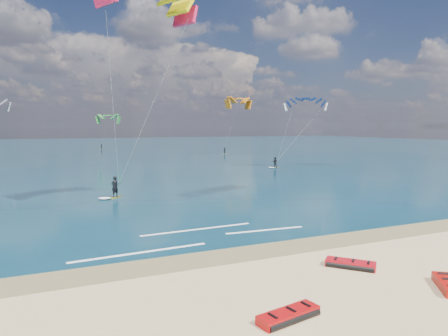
% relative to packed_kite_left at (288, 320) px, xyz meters
% --- Properties ---
extents(ground, '(320.00, 320.00, 0.00)m').
position_rel_packed_kite_left_xyz_m(ground, '(-1.13, 43.74, 0.00)').
color(ground, tan).
rests_on(ground, ground).
extents(wet_sand_strip, '(320.00, 2.40, 0.01)m').
position_rel_packed_kite_left_xyz_m(wet_sand_strip, '(-1.13, 6.74, 0.00)').
color(wet_sand_strip, brown).
rests_on(wet_sand_strip, ground).
extents(sea, '(320.00, 200.00, 0.04)m').
position_rel_packed_kite_left_xyz_m(sea, '(-1.13, 107.74, 0.02)').
color(sea, '#0B303F').
rests_on(sea, ground).
extents(packed_kite_left, '(2.57, 1.41, 0.36)m').
position_rel_packed_kite_left_xyz_m(packed_kite_left, '(0.00, 0.00, 0.00)').
color(packed_kite_left, '#B5090B').
rests_on(packed_kite_left, ground).
extents(packed_kite_mid, '(2.32, 2.39, 0.37)m').
position_rel_packed_kite_left_xyz_m(packed_kite_mid, '(5.18, 3.02, 0.00)').
color(packed_kite_mid, red).
rests_on(packed_kite_mid, ground).
extents(kitesurfer_main, '(8.42, 10.03, 17.71)m').
position_rel_packed_kite_left_xyz_m(kitesurfer_main, '(-0.99, 21.33, 9.19)').
color(kitesurfer_main, gold).
rests_on(kitesurfer_main, sea).
extents(kitesurfer_far, '(8.88, 5.62, 11.58)m').
position_rel_packed_kite_left_xyz_m(kitesurfer_far, '(26.16, 40.13, 6.21)').
color(kitesurfer_far, gold).
rests_on(kitesurfer_far, sea).
extents(shoreline_foam, '(13.74, 3.65, 0.01)m').
position_rel_packed_kite_left_xyz_m(shoreline_foam, '(0.57, 10.23, 0.04)').
color(shoreline_foam, white).
rests_on(shoreline_foam, ground).
extents(distant_kites, '(75.40, 42.09, 12.28)m').
position_rel_packed_kite_left_xyz_m(distant_kites, '(-10.31, 82.50, 5.72)').
color(distant_kites, green).
rests_on(distant_kites, ground).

